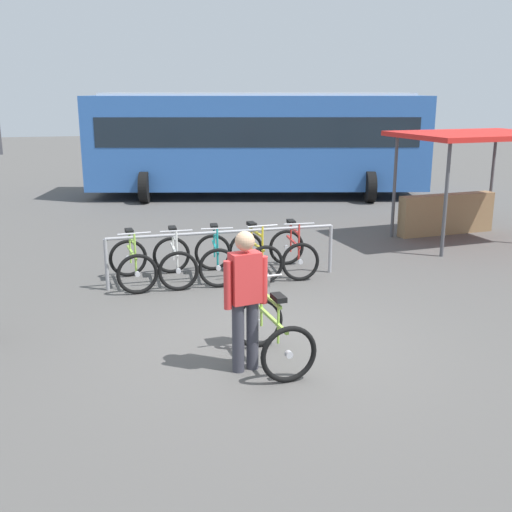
% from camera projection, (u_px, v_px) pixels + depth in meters
% --- Properties ---
extents(ground_plane, '(80.00, 80.00, 0.00)m').
position_uv_depth(ground_plane, '(274.00, 344.00, 7.86)').
color(ground_plane, '#514F4C').
extents(bike_rack_rail, '(3.91, 0.21, 0.88)m').
position_uv_depth(bike_rack_rail, '(224.00, 242.00, 10.30)').
color(bike_rack_rail, '#99999E').
rests_on(bike_rack_rail, ground).
extents(racked_bike_lime, '(0.78, 1.15, 0.97)m').
position_uv_depth(racked_bike_lime, '(132.00, 264.00, 10.16)').
color(racked_bike_lime, black).
rests_on(racked_bike_lime, ground).
extents(racked_bike_white, '(0.67, 1.10, 0.97)m').
position_uv_depth(racked_bike_white, '(175.00, 261.00, 10.34)').
color(racked_bike_white, black).
rests_on(racked_bike_white, ground).
extents(racked_bike_teal, '(0.74, 1.15, 0.97)m').
position_uv_depth(racked_bike_teal, '(216.00, 258.00, 10.52)').
color(racked_bike_teal, black).
rests_on(racked_bike_teal, ground).
extents(racked_bike_yellow, '(0.77, 1.15, 0.97)m').
position_uv_depth(racked_bike_yellow, '(255.00, 255.00, 10.70)').
color(racked_bike_yellow, black).
rests_on(racked_bike_yellow, ground).
extents(racked_bike_red, '(0.71, 1.13, 0.97)m').
position_uv_depth(racked_bike_red, '(293.00, 252.00, 10.88)').
color(racked_bike_red, black).
rests_on(racked_bike_red, ground).
extents(featured_bicycle, '(0.77, 1.21, 0.97)m').
position_uv_depth(featured_bicycle, '(270.00, 326.00, 7.26)').
color(featured_bicycle, black).
rests_on(featured_bicycle, ground).
extents(person_with_featured_bike, '(0.52, 0.27, 1.64)m').
position_uv_depth(person_with_featured_bike, '(245.00, 295.00, 6.90)').
color(person_with_featured_bike, '#383842').
rests_on(person_with_featured_bike, ground).
extents(bus_distant, '(10.30, 4.79, 3.08)m').
position_uv_depth(bus_distant, '(257.00, 139.00, 18.61)').
color(bus_distant, '#3366B7').
rests_on(bus_distant, ground).
extents(market_stall, '(3.35, 2.64, 2.30)m').
position_uv_depth(market_stall, '(462.00, 174.00, 13.23)').
color(market_stall, '#4C4C51').
rests_on(market_stall, ground).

